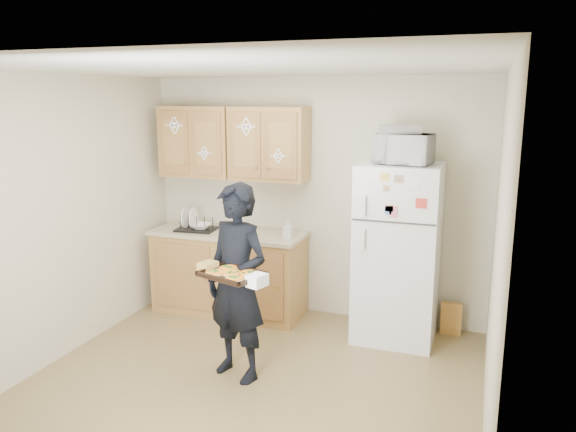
{
  "coord_description": "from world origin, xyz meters",
  "views": [
    {
      "loc": [
        1.71,
        -3.75,
        2.31
      ],
      "look_at": [
        0.19,
        0.45,
        1.35
      ],
      "focal_mm": 35.0,
      "sensor_mm": 36.0,
      "label": 1
    }
  ],
  "objects": [
    {
      "name": "base_cabinet",
      "position": [
        -0.85,
        1.48,
        0.43
      ],
      "size": [
        1.6,
        0.6,
        0.86
      ],
      "primitive_type": "cube",
      "color": "brown",
      "rests_on": "floor"
    },
    {
      "name": "microwave",
      "position": [
        0.97,
        1.38,
        1.84
      ],
      "size": [
        0.54,
        0.4,
        0.27
      ],
      "primitive_type": "imported",
      "rotation": [
        0.0,
        0.0,
        -0.15
      ],
      "color": "silver",
      "rests_on": "refrigerator"
    },
    {
      "name": "floor",
      "position": [
        0.0,
        0.0,
        0.0
      ],
      "size": [
        3.6,
        3.6,
        0.0
      ],
      "primitive_type": "plane",
      "color": "brown",
      "rests_on": "ground"
    },
    {
      "name": "pizza_front_left",
      "position": [
        -0.19,
        -0.13,
        1.0
      ],
      "size": [
        0.15,
        0.15,
        0.02
      ],
      "primitive_type": "cylinder",
      "color": "#FDA81F",
      "rests_on": "baking_tray"
    },
    {
      "name": "pizza_back_left",
      "position": [
        -0.14,
        0.02,
        1.0
      ],
      "size": [
        0.15,
        0.15,
        0.02
      ],
      "primitive_type": "cylinder",
      "color": "#FDA81F",
      "rests_on": "baking_tray"
    },
    {
      "name": "wall_right",
      "position": [
        1.8,
        0.0,
        1.25
      ],
      "size": [
        0.04,
        3.6,
        2.5
      ],
      "primitive_type": "cube",
      "color": "#BEB69A",
      "rests_on": "floor"
    },
    {
      "name": "person",
      "position": [
        -0.16,
        0.2,
        0.82
      ],
      "size": [
        0.69,
        0.56,
        1.64
      ],
      "primitive_type": "imported",
      "rotation": [
        0.0,
        0.0,
        -0.31
      ],
      "color": "black",
      "rests_on": "floor"
    },
    {
      "name": "pizza_center",
      "position": [
        -0.07,
        -0.09,
        1.0
      ],
      "size": [
        0.15,
        0.15,
        0.02
      ],
      "primitive_type": "cylinder",
      "color": "#FDA81F",
      "rests_on": "baking_tray"
    },
    {
      "name": "pizza_back_right",
      "position": [
        0.06,
        -0.05,
        1.0
      ],
      "size": [
        0.15,
        0.15,
        0.02
      ],
      "primitive_type": "cylinder",
      "color": "#FDA81F",
      "rests_on": "baking_tray"
    },
    {
      "name": "upper_cab_left",
      "position": [
        -1.25,
        1.61,
        1.83
      ],
      "size": [
        0.8,
        0.33,
        0.75
      ],
      "primitive_type": "cube",
      "color": "brown",
      "rests_on": "wall_back"
    },
    {
      "name": "soap_bottle",
      "position": [
        -0.15,
        1.41,
        0.99
      ],
      "size": [
        0.09,
        0.09,
        0.19
      ],
      "primitive_type": "imported",
      "rotation": [
        0.0,
        0.0,
        -0.04
      ],
      "color": "silver",
      "rests_on": "countertop"
    },
    {
      "name": "bowl",
      "position": [
        -1.14,
        1.41,
        0.95
      ],
      "size": [
        0.26,
        0.26,
        0.05
      ],
      "primitive_type": "imported",
      "rotation": [
        0.0,
        0.0,
        0.19
      ],
      "color": "silver",
      "rests_on": "dish_rack"
    },
    {
      "name": "baking_tray",
      "position": [
        -0.07,
        -0.09,
        0.98
      ],
      "size": [
        0.53,
        0.45,
        0.04
      ],
      "primitive_type": "cube",
      "rotation": [
        0.0,
        0.0,
        -0.31
      ],
      "color": "black",
      "rests_on": "person"
    },
    {
      "name": "dish_rack",
      "position": [
        -1.19,
        1.41,
        0.98
      ],
      "size": [
        0.44,
        0.35,
        0.16
      ],
      "primitive_type": "cube",
      "rotation": [
        0.0,
        0.0,
        0.1
      ],
      "color": "black",
      "rests_on": "countertop"
    },
    {
      "name": "pizza_front_right",
      "position": [
        0.01,
        -0.19,
        1.0
      ],
      "size": [
        0.15,
        0.15,
        0.02
      ],
      "primitive_type": "cylinder",
      "color": "#FDA81F",
      "rests_on": "baking_tray"
    },
    {
      "name": "countertop",
      "position": [
        -0.85,
        1.48,
        0.88
      ],
      "size": [
        1.64,
        0.64,
        0.04
      ],
      "primitive_type": "cube",
      "color": "tan",
      "rests_on": "base_cabinet"
    },
    {
      "name": "refrigerator",
      "position": [
        0.95,
        1.43,
        0.85
      ],
      "size": [
        0.75,
        0.7,
        1.7
      ],
      "primitive_type": "cube",
      "color": "silver",
      "rests_on": "floor"
    },
    {
      "name": "foil_pan",
      "position": [
        0.92,
        1.41,
        2.01
      ],
      "size": [
        0.41,
        0.33,
        0.08
      ],
      "primitive_type": "cube",
      "rotation": [
        0.0,
        0.0,
        0.21
      ],
      "color": "silver",
      "rests_on": "microwave"
    },
    {
      "name": "wall_back",
      "position": [
        0.0,
        1.8,
        1.25
      ],
      "size": [
        3.6,
        0.04,
        2.5
      ],
      "primitive_type": "cube",
      "color": "#BEB69A",
      "rests_on": "floor"
    },
    {
      "name": "wall_left",
      "position": [
        -1.8,
        0.0,
        1.25
      ],
      "size": [
        0.04,
        3.6,
        2.5
      ],
      "primitive_type": "cube",
      "color": "#BEB69A",
      "rests_on": "floor"
    },
    {
      "name": "wall_front",
      "position": [
        0.0,
        -1.8,
        1.25
      ],
      "size": [
        3.6,
        0.04,
        2.5
      ],
      "primitive_type": "cube",
      "color": "#BEB69A",
      "rests_on": "floor"
    },
    {
      "name": "upper_cab_right",
      "position": [
        -0.43,
        1.61,
        1.83
      ],
      "size": [
        0.8,
        0.33,
        0.75
      ],
      "primitive_type": "cube",
      "color": "brown",
      "rests_on": "wall_back"
    },
    {
      "name": "ceiling",
      "position": [
        0.0,
        0.0,
        2.5
      ],
      "size": [
        3.6,
        3.6,
        0.0
      ],
      "primitive_type": "plane",
      "color": "silver",
      "rests_on": "wall_back"
    },
    {
      "name": "cereal_box",
      "position": [
        1.47,
        1.67,
        0.16
      ],
      "size": [
        0.2,
        0.07,
        0.32
      ],
      "primitive_type": "cube",
      "color": "#E1AE4F",
      "rests_on": "floor"
    }
  ]
}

